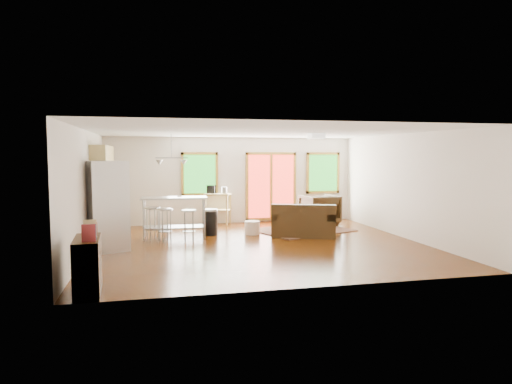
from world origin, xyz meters
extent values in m
cube|color=#351703|center=(0.00, 0.00, -0.01)|extent=(7.50, 7.00, 0.02)
cube|color=white|center=(0.00, 0.00, 2.61)|extent=(7.50, 7.00, 0.02)
cube|color=beige|center=(0.00, 3.51, 1.30)|extent=(7.50, 0.02, 2.60)
cube|color=beige|center=(-3.76, 0.00, 1.30)|extent=(0.02, 7.00, 2.60)
cube|color=beige|center=(3.76, 0.00, 1.30)|extent=(0.02, 7.00, 2.60)
cube|color=beige|center=(0.00, -3.51, 1.30)|extent=(7.50, 0.02, 2.60)
cube|color=#1B5D1B|center=(-1.00, 3.46, 1.50)|extent=(0.94, 0.02, 1.14)
cube|color=olive|center=(-1.00, 3.46, 2.11)|extent=(1.10, 0.05, 0.08)
cube|color=olive|center=(-1.00, 3.46, 0.89)|extent=(1.10, 0.05, 0.08)
cube|color=olive|center=(-1.51, 3.46, 1.50)|extent=(0.08, 0.05, 1.30)
cube|color=olive|center=(-0.49, 3.46, 1.50)|extent=(0.08, 0.05, 1.30)
cube|color=red|center=(1.20, 3.46, 1.10)|extent=(1.44, 0.02, 1.94)
cube|color=olive|center=(1.20, 3.46, 2.11)|extent=(1.60, 0.05, 0.08)
cube|color=olive|center=(1.20, 3.46, 0.09)|extent=(1.60, 0.05, 0.08)
cube|color=olive|center=(0.44, 3.46, 1.10)|extent=(0.08, 0.05, 2.10)
cube|color=olive|center=(1.96, 3.46, 1.10)|extent=(0.08, 0.05, 2.10)
cube|color=olive|center=(1.20, 3.46, 1.10)|extent=(0.08, 0.05, 1.94)
cube|color=#1B5D1B|center=(2.90, 3.46, 1.50)|extent=(0.94, 0.02, 1.14)
cube|color=olive|center=(2.90, 3.46, 2.11)|extent=(1.10, 0.05, 0.08)
cube|color=olive|center=(2.90, 3.46, 0.89)|extent=(1.10, 0.05, 0.08)
cube|color=olive|center=(2.39, 3.46, 1.50)|extent=(0.08, 0.05, 1.30)
cube|color=olive|center=(3.41, 3.46, 1.50)|extent=(0.08, 0.05, 1.30)
cube|color=#465433|center=(1.61, 1.65, 0.01)|extent=(2.92, 2.61, 0.02)
cube|color=black|center=(1.38, 0.87, 0.22)|extent=(1.80, 1.39, 0.44)
cube|color=black|center=(1.27, 0.55, 0.65)|extent=(1.56, 0.75, 0.40)
cube|color=black|center=(0.74, 1.11, 0.53)|extent=(0.51, 0.92, 0.17)
cube|color=black|center=(2.03, 0.63, 0.53)|extent=(0.51, 0.92, 0.17)
cube|color=black|center=(1.08, 1.04, 0.51)|extent=(0.82, 0.77, 0.13)
cube|color=black|center=(1.73, 0.80, 0.51)|extent=(0.82, 0.77, 0.13)
cube|color=#35200B|center=(1.80, 1.84, 0.37)|extent=(1.01, 0.64, 0.04)
cube|color=#35200B|center=(1.38, 1.65, 0.18)|extent=(0.06, 0.06, 0.35)
cube|color=#35200B|center=(2.20, 1.60, 0.18)|extent=(0.06, 0.06, 0.35)
cube|color=#35200B|center=(1.40, 2.08, 0.18)|extent=(0.06, 0.06, 0.35)
cube|color=#35200B|center=(2.22, 2.03, 0.18)|extent=(0.06, 0.06, 0.35)
imported|color=black|center=(2.44, 2.55, 0.49)|extent=(1.08, 1.03, 0.99)
cube|color=black|center=(1.31, 2.27, 0.18)|extent=(0.55, 0.55, 0.37)
cylinder|color=#F2E1D0|center=(0.14, 1.38, 0.17)|extent=(0.51, 0.51, 0.35)
imported|color=silver|center=(1.69, 1.70, 0.49)|extent=(0.23, 0.23, 0.19)
sphere|color=red|center=(1.73, 1.71, 0.65)|extent=(0.09, 0.09, 0.07)
sphere|color=red|center=(1.66, 1.68, 0.67)|extent=(0.09, 0.09, 0.07)
sphere|color=red|center=(1.70, 1.74, 0.69)|extent=(0.09, 0.09, 0.07)
imported|color=maroon|center=(1.95, 1.96, 0.53)|extent=(0.19, 0.08, 0.26)
cube|color=tan|center=(-3.45, 1.70, 0.45)|extent=(0.60, 2.20, 0.90)
cube|color=black|center=(-3.45, 1.70, 0.92)|extent=(0.64, 2.24, 0.04)
cube|color=tan|center=(-3.57, 1.70, 1.95)|extent=(0.36, 2.20, 0.70)
cylinder|color=#B7BABC|center=(-3.45, 1.20, 1.03)|extent=(0.12, 0.12, 0.18)
cube|color=black|center=(-3.45, 2.10, 1.04)|extent=(0.22, 0.18, 0.20)
cube|color=#B7BABC|center=(-3.35, 0.12, 0.97)|extent=(1.00, 0.98, 1.95)
cube|color=gray|center=(-3.00, 0.25, 0.97)|extent=(0.27, 0.68, 1.90)
cylinder|color=gray|center=(-2.89, 0.04, 1.14)|extent=(0.03, 0.03, 1.30)
cylinder|color=gray|center=(-3.06, 0.48, 1.14)|extent=(0.03, 0.03, 1.30)
cube|color=#B7BABC|center=(-1.86, 1.33, 1.00)|extent=(1.65, 0.73, 0.04)
cube|color=gray|center=(-1.86, 1.33, 0.27)|extent=(1.54, 0.64, 0.03)
cylinder|color=gray|center=(-2.61, 1.12, 0.49)|extent=(0.05, 0.05, 0.98)
cylinder|color=gray|center=(-1.14, 1.04, 0.49)|extent=(0.05, 0.05, 0.98)
cylinder|color=gray|center=(-2.58, 1.61, 0.49)|extent=(0.05, 0.05, 0.98)
cylinder|color=gray|center=(-1.12, 1.54, 0.49)|extent=(0.05, 0.05, 0.98)
imported|color=white|center=(-1.72, 1.41, 1.01)|extent=(0.12, 0.10, 0.11)
cylinder|color=#B7BABC|center=(-2.39, 1.22, 0.78)|extent=(0.49, 0.49, 0.04)
cylinder|color=gray|center=(-2.34, 1.35, 0.38)|extent=(0.03, 0.03, 0.76)
cylinder|color=gray|center=(-2.53, 1.28, 0.38)|extent=(0.03, 0.03, 0.76)
cylinder|color=gray|center=(-2.45, 1.09, 0.38)|extent=(0.03, 0.03, 0.76)
cylinder|color=gray|center=(-2.26, 1.16, 0.38)|extent=(0.03, 0.03, 0.76)
cylinder|color=gray|center=(-2.39, 1.22, 0.25)|extent=(0.45, 0.45, 0.02)
cylinder|color=#B7BABC|center=(-2.10, 0.91, 0.77)|extent=(0.48, 0.48, 0.04)
cylinder|color=gray|center=(-2.04, 1.04, 0.37)|extent=(0.03, 0.03, 0.75)
cylinder|color=gray|center=(-2.23, 0.97, 0.37)|extent=(0.03, 0.03, 0.75)
cylinder|color=gray|center=(-2.16, 0.78, 0.37)|extent=(0.03, 0.03, 0.75)
cylinder|color=gray|center=(-1.97, 0.85, 0.37)|extent=(0.03, 0.03, 0.75)
cylinder|color=gray|center=(-2.10, 0.91, 0.24)|extent=(0.44, 0.44, 0.02)
cylinder|color=#B7BABC|center=(-1.54, 0.85, 0.73)|extent=(0.36, 0.36, 0.04)
cylinder|color=gray|center=(-1.44, 0.94, 0.36)|extent=(0.03, 0.03, 0.71)
cylinder|color=gray|center=(-1.63, 0.95, 0.36)|extent=(0.03, 0.03, 0.71)
cylinder|color=gray|center=(-1.63, 0.75, 0.36)|extent=(0.03, 0.03, 0.71)
cylinder|color=gray|center=(-1.44, 0.75, 0.36)|extent=(0.03, 0.03, 0.71)
cylinder|color=gray|center=(-1.54, 0.85, 0.23)|extent=(0.33, 0.33, 0.02)
cylinder|color=black|center=(-0.93, 1.52, 0.31)|extent=(0.37, 0.37, 0.63)
cylinder|color=#B7BABC|center=(-0.93, 1.52, 0.65)|extent=(0.38, 0.38, 0.05)
cube|color=tan|center=(-0.48, 3.34, 0.90)|extent=(0.90, 0.76, 0.04)
cube|color=tan|center=(-0.48, 3.34, 0.44)|extent=(0.84, 0.72, 0.03)
cube|color=tan|center=(-0.85, 3.30, 0.46)|extent=(0.06, 0.06, 0.91)
cube|color=tan|center=(-0.26, 3.02, 0.46)|extent=(0.06, 0.06, 0.91)
cube|color=tan|center=(-0.69, 3.65, 0.46)|extent=(0.06, 0.06, 0.91)
cube|color=tan|center=(-0.10, 3.38, 0.46)|extent=(0.06, 0.06, 0.91)
cube|color=black|center=(-0.65, 3.42, 1.04)|extent=(0.31, 0.30, 0.24)
cylinder|color=#B7BABC|center=(-0.30, 3.25, 1.02)|extent=(0.23, 0.23, 0.20)
cube|color=#35200B|center=(-3.35, -3.04, 0.42)|extent=(0.43, 0.97, 0.84)
cube|color=maroon|center=(-3.28, -3.35, 0.97)|extent=(0.19, 0.06, 0.25)
cube|color=navy|center=(-3.29, -3.20, 0.96)|extent=(0.19, 0.06, 0.23)
cube|color=tan|center=(-3.30, -3.04, 0.98)|extent=(0.19, 0.06, 0.27)
cube|color=maroon|center=(-3.31, -2.88, 0.95)|extent=(0.19, 0.06, 0.21)
cube|color=white|center=(1.60, 0.60, 2.53)|extent=(0.35, 0.35, 0.12)
cylinder|color=gray|center=(-1.90, 1.50, 2.30)|extent=(0.02, 0.02, 0.60)
cube|color=gray|center=(-1.90, 1.50, 2.00)|extent=(0.80, 0.04, 0.03)
cone|color=#B7BABC|center=(-2.20, 1.50, 1.88)|extent=(0.18, 0.18, 0.14)
cone|color=#B7BABC|center=(-1.60, 1.50, 1.88)|extent=(0.18, 0.18, 0.14)
camera|label=1|loc=(-2.38, -10.13, 2.09)|focal=32.00mm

